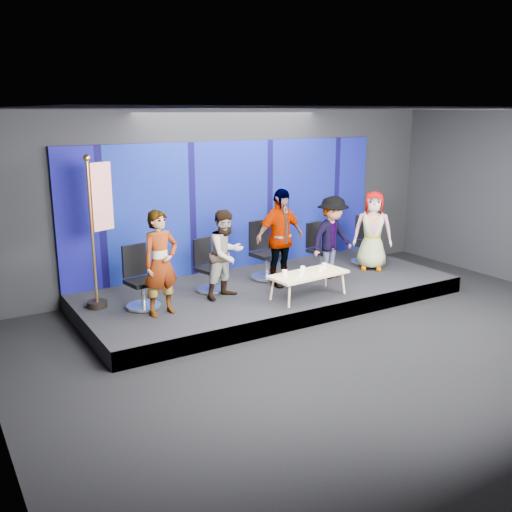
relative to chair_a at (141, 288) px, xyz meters
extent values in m
plane|color=black|center=(2.49, -2.55, -0.64)|extent=(10.00, 10.00, 0.00)
cube|color=black|center=(2.49, 1.45, 1.11)|extent=(10.00, 0.02, 3.50)
cube|color=black|center=(2.49, -2.55, 2.86)|extent=(10.00, 8.00, 0.02)
cube|color=black|center=(2.49, -0.05, -0.49)|extent=(7.00, 3.00, 0.30)
cube|color=#0D075C|center=(2.49, 1.40, 0.96)|extent=(7.00, 0.08, 2.60)
cylinder|color=silver|center=(0.01, -0.05, -0.31)|extent=(0.68, 0.68, 0.06)
cylinder|color=silver|center=(0.01, -0.05, -0.09)|extent=(0.07, 0.07, 0.39)
cube|color=black|center=(0.01, -0.05, 0.11)|extent=(0.54, 0.54, 0.07)
cube|color=black|center=(-0.03, 0.18, 0.43)|extent=(0.43, 0.12, 0.54)
imported|color=black|center=(0.18, -0.47, 0.50)|extent=(0.68, 0.50, 1.69)
cylinder|color=silver|center=(1.38, 0.20, -0.32)|extent=(0.67, 0.67, 0.05)
cylinder|color=silver|center=(1.38, 0.20, -0.11)|extent=(0.06, 0.06, 0.36)
cube|color=black|center=(1.38, 0.20, 0.07)|extent=(0.53, 0.53, 0.06)
cube|color=black|center=(1.32, 0.40, 0.37)|extent=(0.39, 0.15, 0.49)
imported|color=black|center=(1.47, -0.25, 0.43)|extent=(0.88, 0.77, 1.55)
cylinder|color=silver|center=(2.67, 0.34, -0.31)|extent=(0.70, 0.70, 0.06)
cylinder|color=silver|center=(2.67, 0.34, -0.07)|extent=(0.07, 0.07, 0.42)
cube|color=black|center=(2.67, 0.34, 0.14)|extent=(0.56, 0.56, 0.07)
cube|color=black|center=(2.64, 0.59, 0.49)|extent=(0.47, 0.10, 0.58)
imported|color=black|center=(2.67, -0.11, 0.56)|extent=(1.10, 0.55, 1.81)
cylinder|color=silver|center=(3.90, 0.22, -0.32)|extent=(0.65, 0.65, 0.06)
cylinder|color=silver|center=(3.90, 0.22, -0.10)|extent=(0.07, 0.07, 0.37)
cube|color=black|center=(3.90, 0.22, 0.08)|extent=(0.52, 0.52, 0.07)
cube|color=black|center=(3.86, 0.44, 0.39)|extent=(0.41, 0.12, 0.51)
imported|color=black|center=(3.81, -0.22, 0.46)|extent=(1.13, 0.77, 1.60)
cylinder|color=silver|center=(5.08, 0.26, -0.32)|extent=(0.79, 0.79, 0.06)
cylinder|color=silver|center=(5.08, 0.26, -0.10)|extent=(0.07, 0.07, 0.37)
cube|color=black|center=(5.08, 0.26, 0.09)|extent=(0.63, 0.63, 0.07)
cube|color=black|center=(5.22, 0.44, 0.39)|extent=(0.35, 0.30, 0.51)
imported|color=black|center=(4.91, -0.16, 0.46)|extent=(0.93, 0.90, 1.61)
cube|color=tan|center=(2.70, -0.99, 0.07)|extent=(1.46, 0.71, 0.04)
cylinder|color=tan|center=(2.10, -1.27, -0.15)|extent=(0.04, 0.04, 0.39)
cylinder|color=tan|center=(2.06, -0.80, -0.15)|extent=(0.04, 0.04, 0.39)
cylinder|color=tan|center=(3.33, -1.17, -0.15)|extent=(0.04, 0.04, 0.39)
cylinder|color=tan|center=(3.29, -0.70, -0.15)|extent=(0.04, 0.04, 0.39)
cylinder|color=white|center=(2.23, -0.93, 0.15)|extent=(0.09, 0.09, 0.11)
cylinder|color=white|center=(2.49, -1.04, 0.14)|extent=(0.08, 0.08, 0.10)
cylinder|color=white|center=(2.67, -0.85, 0.14)|extent=(0.08, 0.08, 0.10)
cylinder|color=white|center=(2.94, -1.01, 0.14)|extent=(0.08, 0.08, 0.09)
cylinder|color=white|center=(3.10, -0.89, 0.14)|extent=(0.08, 0.08, 0.10)
cylinder|color=black|center=(-0.64, 0.39, -0.29)|extent=(0.34, 0.34, 0.10)
cylinder|color=#BF913D|center=(-0.64, 0.39, 0.91)|extent=(0.05, 0.05, 2.31)
sphere|color=#BF913D|center=(-0.64, 0.39, 2.12)|extent=(0.12, 0.12, 0.12)
cube|color=#B01614|center=(-0.43, 0.45, 1.49)|extent=(0.39, 0.21, 1.10)
camera|label=1|loc=(-3.02, -8.68, 2.83)|focal=40.00mm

